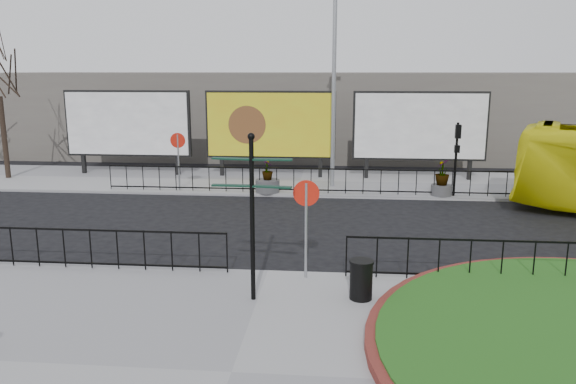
# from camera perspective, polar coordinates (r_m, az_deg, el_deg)

# --- Properties ---
(ground) EXTENTS (90.00, 90.00, 0.00)m
(ground) POSITION_cam_1_polar(r_m,az_deg,el_deg) (14.67, -2.05, -8.39)
(ground) COLOR black
(ground) RESTS_ON ground
(pavement_near) EXTENTS (30.00, 10.00, 0.12)m
(pavement_near) POSITION_cam_1_polar(r_m,az_deg,el_deg) (10.17, -5.76, -18.02)
(pavement_near) COLOR gray
(pavement_near) RESTS_ON ground
(pavement_far) EXTENTS (44.00, 6.00, 0.12)m
(pavement_far) POSITION_cam_1_polar(r_m,az_deg,el_deg) (26.17, 1.24, 1.03)
(pavement_far) COLOR gray
(pavement_far) RESTS_ON ground
(railing_near_left) EXTENTS (10.00, 0.10, 1.10)m
(railing_near_left) POSITION_cam_1_polar(r_m,az_deg,el_deg) (16.05, -24.08, -5.13)
(railing_near_left) COLOR black
(railing_near_left) RESTS_ON pavement_near
(railing_near_right) EXTENTS (9.00, 0.10, 1.10)m
(railing_near_right) POSITION_cam_1_polar(r_m,az_deg,el_deg) (14.83, 23.72, -6.49)
(railing_near_right) COLOR black
(railing_near_right) RESTS_ON pavement_near
(railing_far) EXTENTS (18.00, 0.10, 1.10)m
(railing_far) POSITION_cam_1_polar(r_m,az_deg,el_deg) (23.36, 3.24, 1.16)
(railing_far) COLOR black
(railing_far) RESTS_ON pavement_far
(speed_sign_far) EXTENTS (0.64, 0.07, 2.47)m
(speed_sign_far) POSITION_cam_1_polar(r_m,az_deg,el_deg) (24.20, -11.10, 4.33)
(speed_sign_far) COLOR gray
(speed_sign_far) RESTS_ON pavement_far
(speed_sign_near) EXTENTS (0.64, 0.07, 2.47)m
(speed_sign_near) POSITION_cam_1_polar(r_m,az_deg,el_deg) (13.63, 1.86, -1.57)
(speed_sign_near) COLOR gray
(speed_sign_near) RESTS_ON pavement_near
(billboard_left) EXTENTS (6.20, 0.31, 4.10)m
(billboard_left) POSITION_cam_1_polar(r_m,az_deg,el_deg) (28.60, -15.96, 6.67)
(billboard_left) COLOR black
(billboard_left) RESTS_ON pavement_far
(billboard_mid) EXTENTS (6.20, 0.31, 4.10)m
(billboard_mid) POSITION_cam_1_polar(r_m,az_deg,el_deg) (26.90, -1.80, 6.80)
(billboard_mid) COLOR black
(billboard_mid) RESTS_ON pavement_far
(billboard_right) EXTENTS (6.20, 0.31, 4.10)m
(billboard_right) POSITION_cam_1_polar(r_m,az_deg,el_deg) (26.96, 13.23, 6.50)
(billboard_right) COLOR black
(billboard_right) RESTS_ON pavement_far
(lamp_post) EXTENTS (0.74, 0.18, 9.23)m
(lamp_post) POSITION_cam_1_polar(r_m,az_deg,el_deg) (24.61, 4.70, 11.45)
(lamp_post) COLOR gray
(lamp_post) RESTS_ON pavement_far
(signal_pole_a) EXTENTS (0.22, 0.26, 3.00)m
(signal_pole_a) POSITION_cam_1_polar(r_m,az_deg,el_deg) (23.63, 16.77, 4.30)
(signal_pole_a) COLOR black
(signal_pole_a) RESTS_ON pavement_far
(signal_pole_b) EXTENTS (0.22, 0.26, 3.00)m
(signal_pole_b) POSITION_cam_1_polar(r_m,az_deg,el_deg) (24.41, 23.70, 4.02)
(signal_pole_b) COLOR black
(signal_pole_b) RESTS_ON pavement_far
(tree_left) EXTENTS (2.00, 2.00, 7.00)m
(tree_left) POSITION_cam_1_polar(r_m,az_deg,el_deg) (29.68, -27.17, 7.97)
(tree_left) COLOR #2D2119
(tree_left) RESTS_ON pavement_far
(building_backdrop) EXTENTS (40.00, 10.00, 5.00)m
(building_backdrop) POSITION_cam_1_polar(r_m,az_deg,el_deg) (35.75, 2.38, 8.01)
(building_backdrop) COLOR #5A564F
(building_backdrop) RESTS_ON ground
(fingerpost_sign) EXTENTS (1.76, 0.37, 3.76)m
(fingerpost_sign) POSITION_cam_1_polar(r_m,az_deg,el_deg) (12.21, -3.68, -0.95)
(fingerpost_sign) COLOR black
(fingerpost_sign) RESTS_ON pavement_near
(litter_bin) EXTENTS (0.55, 0.55, 0.91)m
(litter_bin) POSITION_cam_1_polar(r_m,az_deg,el_deg) (12.85, 7.44, -8.80)
(litter_bin) COLOR black
(litter_bin) RESTS_ON pavement_near
(planter_b) EXTENTS (1.02, 1.02, 1.38)m
(planter_b) POSITION_cam_1_polar(r_m,az_deg,el_deg) (23.65, -2.09, 1.05)
(planter_b) COLOR #4C4C4F
(planter_b) RESTS_ON pavement_far
(planter_c) EXTENTS (0.85, 0.85, 1.49)m
(planter_c) POSITION_cam_1_polar(r_m,az_deg,el_deg) (23.81, 15.36, 1.12)
(planter_c) COLOR #4C4C4F
(planter_c) RESTS_ON pavement_far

